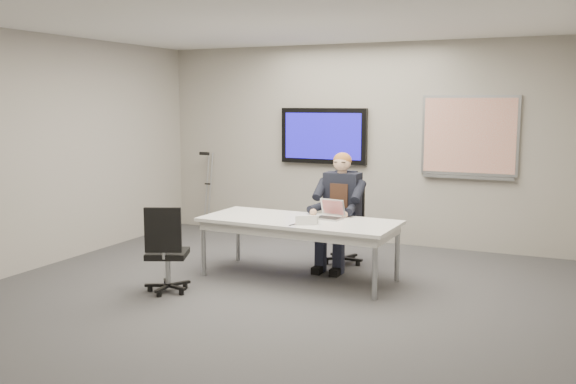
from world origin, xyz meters
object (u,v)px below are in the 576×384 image
at_px(conference_table, 299,226).
at_px(seated_person, 337,222).
at_px(office_chair_far, 344,239).
at_px(office_chair_near, 167,266).
at_px(laptop, 330,214).

relative_size(conference_table, seated_person, 1.62).
bearing_deg(office_chair_far, seated_person, -87.10).
distance_m(office_chair_far, seated_person, 0.36).
height_order(office_chair_near, seated_person, seated_person).
bearing_deg(conference_table, laptop, 37.07).
height_order(conference_table, seated_person, seated_person).
bearing_deg(office_chair_near, laptop, -159.54).
height_order(office_chair_far, seated_person, seated_person).
bearing_deg(seated_person, office_chair_far, 90.45).
height_order(conference_table, office_chair_far, office_chair_far).
bearing_deg(seated_person, laptop, -79.60).
distance_m(conference_table, office_chair_near, 1.53).
relative_size(office_chair_far, seated_person, 0.70).
height_order(office_chair_near, laptop, office_chair_near).
distance_m(conference_table, office_chair_far, 0.95).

